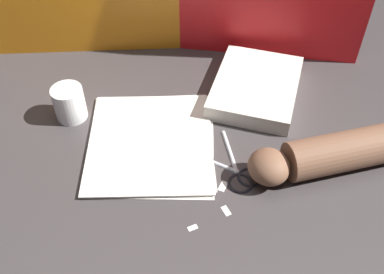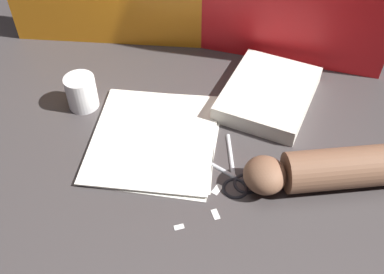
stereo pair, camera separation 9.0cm
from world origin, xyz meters
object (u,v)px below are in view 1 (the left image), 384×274
(book_closed, at_px, (256,87))
(scissors, at_px, (237,171))
(paper_stack, at_px, (151,142))
(hand_forearm, at_px, (332,154))
(mug, at_px, (69,103))

(book_closed, relative_size, scissors, 1.66)
(book_closed, bearing_deg, paper_stack, -144.61)
(hand_forearm, relative_size, mug, 4.37)
(mug, bearing_deg, book_closed, 11.60)
(scissors, xyz_separation_m, hand_forearm, (0.19, 0.02, 0.04))
(paper_stack, bearing_deg, mug, 156.47)
(mug, bearing_deg, hand_forearm, -14.35)
(book_closed, height_order, mug, mug)
(book_closed, bearing_deg, mug, -168.40)
(book_closed, xyz_separation_m, hand_forearm, (0.13, -0.23, 0.02))
(hand_forearm, xyz_separation_m, mug, (-0.56, 0.14, -0.00))
(hand_forearm, bearing_deg, paper_stack, 170.66)
(book_closed, distance_m, scissors, 0.25)
(book_closed, bearing_deg, scissors, -102.93)
(scissors, bearing_deg, mug, 156.59)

